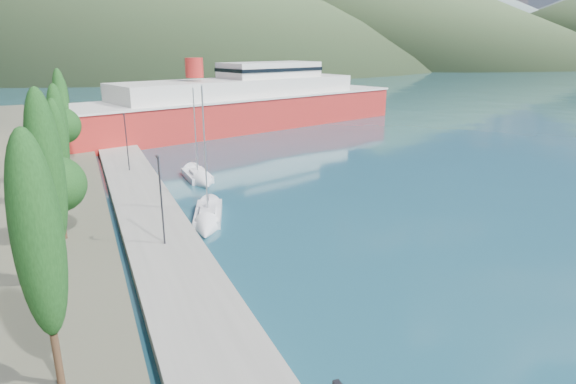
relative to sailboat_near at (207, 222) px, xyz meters
name	(u,v)px	position (x,y,z in m)	size (l,w,h in m)	color
ground	(131,99)	(4.99, 101.37, -0.29)	(1400.00, 1400.00, 0.00)	#1D4D5D
quay	(143,201)	(-4.01, 7.37, 0.11)	(5.00, 88.00, 0.80)	gray
tree_row	(59,135)	(-10.28, 13.05, 5.58)	(4.21, 64.78, 11.11)	#47301E
lamp_posts	(163,201)	(-4.01, -4.89, 3.80)	(0.15, 46.69, 6.06)	#2D2D33
sailboat_near	(207,222)	(0.00, 0.00, 0.00)	(4.45, 8.37, 11.66)	silver
sailboat_mid	(201,180)	(2.60, 12.65, 0.01)	(2.38, 7.20, 10.54)	silver
ferry	(242,105)	(17.82, 44.70, 3.54)	(64.55, 31.24, 12.59)	red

